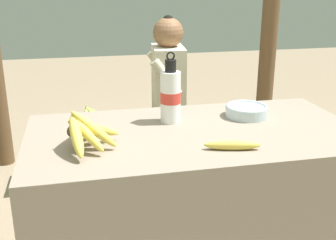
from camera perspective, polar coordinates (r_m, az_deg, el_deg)
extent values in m
cube|color=gray|center=(1.95, 3.49, -11.56)|extent=(1.41, 0.74, 0.73)
sphere|color=#4C381E|center=(1.62, -12.71, -1.53)|extent=(0.05, 0.05, 0.05)
ellipsoid|color=#E0C64C|center=(1.55, -12.30, -2.17)|extent=(0.07, 0.18, 0.14)
ellipsoid|color=#E0C64C|center=(1.57, -10.91, -1.87)|extent=(0.15, 0.14, 0.14)
ellipsoid|color=#E0C64C|center=(1.59, -10.00, -1.23)|extent=(0.19, 0.09, 0.16)
ellipsoid|color=#E0C64C|center=(1.64, -10.00, -1.07)|extent=(0.22, 0.10, 0.12)
ellipsoid|color=#E0C64C|center=(1.67, -11.30, -0.52)|extent=(0.13, 0.15, 0.15)
ellipsoid|color=#E0C64C|center=(1.69, -12.12, -0.40)|extent=(0.08, 0.21, 0.14)
cylinder|color=silver|center=(2.00, 10.59, 1.12)|extent=(0.20, 0.20, 0.05)
torus|color=silver|center=(1.99, 10.63, 1.77)|extent=(0.20, 0.20, 0.02)
cylinder|color=white|center=(1.87, 0.34, 3.10)|extent=(0.09, 0.09, 0.23)
cylinder|color=red|center=(1.87, 0.34, 3.10)|extent=(0.09, 0.09, 0.05)
cylinder|color=black|center=(1.83, 0.35, 7.35)|extent=(0.05, 0.05, 0.05)
torus|color=black|center=(1.83, 0.36, 8.66)|extent=(0.04, 0.01, 0.04)
ellipsoid|color=#E0C64C|center=(1.61, 8.73, -3.38)|extent=(0.22, 0.08, 0.04)
cube|color=brown|center=(2.91, -2.41, -0.56)|extent=(1.56, 0.32, 0.04)
cube|color=brown|center=(2.84, -15.57, -6.12)|extent=(0.06, 0.06, 0.37)
cube|color=brown|center=(3.06, 10.67, -3.93)|extent=(0.06, 0.06, 0.37)
cube|color=brown|center=(3.06, -15.38, -4.26)|extent=(0.06, 0.06, 0.37)
cube|color=brown|center=(3.26, 9.06, -2.36)|extent=(0.06, 0.06, 0.37)
cylinder|color=#473828|center=(2.87, -4.87, -4.85)|extent=(0.09, 0.09, 0.40)
cylinder|color=#473828|center=(2.79, -2.53, -0.81)|extent=(0.31, 0.12, 0.09)
cylinder|color=#473828|center=(3.04, -4.96, -3.44)|extent=(0.09, 0.09, 0.40)
cylinder|color=#473828|center=(2.97, -2.76, 0.39)|extent=(0.31, 0.12, 0.09)
cube|color=beige|center=(2.82, 0.02, 4.71)|extent=(0.24, 0.36, 0.52)
cylinder|color=beige|center=(2.64, -0.25, 5.75)|extent=(0.21, 0.09, 0.25)
cylinder|color=beige|center=(2.96, -0.90, 7.15)|extent=(0.21, 0.09, 0.25)
sphere|color=brown|center=(2.76, 0.02, 11.73)|extent=(0.20, 0.20, 0.20)
sphere|color=black|center=(2.75, 0.02, 13.26)|extent=(0.07, 0.07, 0.07)
sphere|color=#4C381E|center=(2.85, -10.95, 0.43)|extent=(0.05, 0.05, 0.05)
ellipsoid|color=#9EB24C|center=(2.79, -11.03, 0.13)|extent=(0.05, 0.15, 0.13)
ellipsoid|color=#9EB24C|center=(2.79, -10.27, 0.13)|extent=(0.10, 0.15, 0.12)
ellipsoid|color=#9EB24C|center=(2.80, -9.68, 0.37)|extent=(0.17, 0.13, 0.14)
ellipsoid|color=#9EB24C|center=(2.83, -9.47, 0.41)|extent=(0.20, 0.08, 0.11)
ellipsoid|color=#9EB24C|center=(2.86, -9.60, 0.66)|extent=(0.18, 0.06, 0.13)
ellipsoid|color=#9EB24C|center=(2.89, -9.82, 0.93)|extent=(0.16, 0.14, 0.14)
ellipsoid|color=#9EB24C|center=(2.89, -10.34, 0.90)|extent=(0.11, 0.15, 0.13)
ellipsoid|color=#9EB24C|center=(2.91, -10.78, 1.06)|extent=(0.06, 0.17, 0.15)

